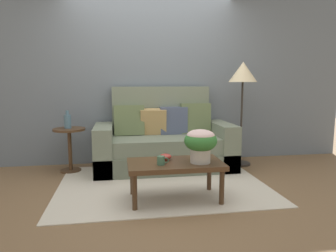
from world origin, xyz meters
The scene contains 11 objects.
ground_plane centered at (0.00, 0.00, 0.00)m, with size 14.00×14.00×0.00m, color brown.
wall_back centered at (0.00, 1.30, 1.43)m, with size 6.40×0.12×2.87m, color slate.
area_rug centered at (0.00, 0.08, 0.01)m, with size 2.46×1.85×0.01m, color beige.
couch centered at (0.14, 0.83, 0.36)m, with size 1.95×0.88×1.17m.
coffee_table centered at (0.07, -0.43, 0.36)m, with size 0.99×0.54×0.41m.
side_table centered at (-1.18, 0.84, 0.42)m, with size 0.43×0.43×0.61m.
floor_lamp centered at (1.30, 0.80, 1.30)m, with size 0.41×0.41×1.53m.
potted_plant centered at (0.32, -0.49, 0.63)m, with size 0.34×0.34×0.35m.
coffee_mug centered at (-0.09, -0.52, 0.46)m, with size 0.12×0.08×0.09m.
snack_bowl centered at (-0.02, -0.33, 0.45)m, with size 0.13×0.13×0.07m.
table_vase centered at (-1.20, 0.86, 0.71)m, with size 0.09×0.09×0.25m.
Camera 1 is at (-0.52, -3.50, 1.24)m, focal length 32.86 mm.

